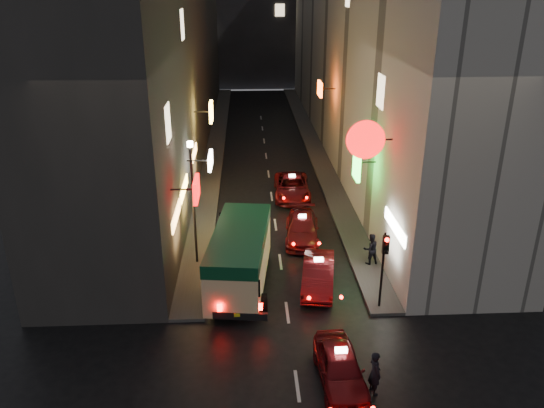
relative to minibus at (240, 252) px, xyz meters
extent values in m
cube|color=#353230|center=(-6.00, 23.22, 7.21)|extent=(6.00, 52.00, 18.00)
cube|color=#F20A0A|center=(-1.86, 0.56, 2.87)|extent=(0.18, 1.58, 0.97)
cube|color=white|center=(-1.67, 7.39, 2.01)|extent=(0.18, 1.96, 0.78)
cube|color=yellow|center=(-1.87, 12.99, 3.55)|extent=(0.18, 1.55, 1.28)
cube|color=#F4AD55|center=(-2.98, 1.50, 1.21)|extent=(0.10, 3.08, 0.55)
cube|color=yellow|center=(-2.98, 5.07, 1.21)|extent=(0.10, 3.25, 0.55)
cube|color=#F4AD55|center=(-2.98, 11.61, 1.21)|extent=(0.10, 2.92, 0.55)
cube|color=#FFE5B2|center=(-2.99, 1.22, 5.71)|extent=(0.06, 1.30, 1.60)
cube|color=#FFE5B2|center=(-2.99, 9.22, 9.21)|extent=(0.06, 1.30, 1.60)
cube|color=#B7B1A7|center=(10.00, 23.22, 7.21)|extent=(6.00, 52.00, 18.00)
cylinder|color=#F20A0A|center=(5.77, 1.52, 4.75)|extent=(1.76, 0.18, 1.76)
cube|color=#2FEB32|center=(6.02, 4.14, 2.83)|extent=(0.18, 1.26, 1.80)
cube|color=#F6460C|center=(5.85, 17.35, 4.17)|extent=(0.18, 1.60, 1.06)
cube|color=white|center=(6.98, -0.21, 1.21)|extent=(0.10, 3.32, 0.55)
cube|color=#FFE5B2|center=(6.99, 4.22, 6.41)|extent=(0.06, 1.30, 1.60)
cube|color=#37373D|center=(2.00, 55.22, 9.21)|extent=(30.00, 10.00, 22.00)
cube|color=#464441|center=(-2.25, 23.22, -1.72)|extent=(1.50, 52.00, 0.15)
cube|color=#464441|center=(6.25, 23.22, -1.72)|extent=(1.50, 52.00, 0.15)
cube|color=beige|center=(0.00, -0.02, -0.18)|extent=(3.06, 6.76, 2.40)
cube|color=#0C4024|center=(0.00, -0.02, 0.75)|extent=(3.08, 6.78, 0.60)
cube|color=black|center=(0.00, 0.30, 0.06)|extent=(2.77, 4.17, 0.54)
cube|color=black|center=(0.00, -3.24, -1.21)|extent=(2.25, 0.45, 0.33)
cube|color=#FF0A05|center=(-0.82, -3.31, -0.78)|extent=(0.20, 0.06, 0.30)
cube|color=#FF0A05|center=(0.82, -3.31, -0.78)|extent=(0.20, 0.06, 0.30)
cylinder|color=black|center=(-1.02, 2.07, -1.38)|extent=(0.24, 0.83, 0.83)
cylinder|color=black|center=(1.02, -2.11, -1.38)|extent=(0.24, 0.83, 0.83)
imported|color=maroon|center=(3.51, -6.65, -1.04)|extent=(2.14, 4.78, 1.50)
cube|color=white|center=(3.51, -6.65, -0.21)|extent=(0.43, 0.20, 0.16)
imported|color=maroon|center=(3.59, -0.22, -1.02)|extent=(2.76, 5.13, 1.55)
cube|color=white|center=(3.59, -0.22, -0.15)|extent=(0.44, 0.25, 0.16)
sphere|color=#FF0A05|center=(2.90, -2.43, -0.99)|extent=(0.16, 0.16, 0.16)
sphere|color=#FF0A05|center=(4.27, -2.43, -0.99)|extent=(0.16, 0.16, 0.16)
imported|color=maroon|center=(3.36, 4.81, -1.04)|extent=(2.37, 4.86, 1.49)
cube|color=white|center=(3.36, 4.81, -0.21)|extent=(0.44, 0.22, 0.16)
sphere|color=#FF0A05|center=(2.70, 2.67, -1.02)|extent=(0.16, 0.16, 0.16)
sphere|color=#FF0A05|center=(4.02, 2.67, -1.02)|extent=(0.16, 0.16, 0.16)
imported|color=maroon|center=(3.35, 11.13, -0.99)|extent=(2.25, 5.12, 1.61)
cube|color=white|center=(3.35, 11.13, -0.10)|extent=(0.43, 0.20, 0.16)
sphere|color=#FF0A05|center=(2.64, 8.84, -0.97)|extent=(0.16, 0.16, 0.16)
sphere|color=#FF0A05|center=(4.06, 8.84, -0.97)|extent=(0.16, 0.16, 0.16)
imported|color=black|center=(4.60, -7.20, -0.85)|extent=(0.55, 0.71, 1.88)
imported|color=black|center=(6.42, 1.59, -0.73)|extent=(0.75, 0.55, 1.81)
cylinder|color=black|center=(6.00, -2.18, 0.11)|extent=(0.10, 0.10, 3.50)
cube|color=black|center=(6.00, -2.36, 1.41)|extent=(0.26, 0.18, 0.80)
sphere|color=#FF0A05|center=(6.00, -2.47, 1.68)|extent=(0.18, 0.18, 0.18)
sphere|color=black|center=(6.00, -2.47, 1.41)|extent=(0.17, 0.17, 0.17)
sphere|color=black|center=(6.00, -2.47, 1.14)|extent=(0.17, 0.17, 0.17)
cylinder|color=black|center=(-2.20, 2.22, 1.36)|extent=(0.12, 0.12, 6.00)
cylinder|color=#FFE5BF|center=(-2.20, 2.22, 4.46)|extent=(0.28, 0.28, 0.25)
camera|label=1|loc=(0.37, -21.43, 11.24)|focal=35.00mm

